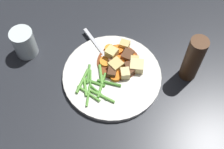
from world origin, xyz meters
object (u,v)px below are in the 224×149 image
at_px(carrot_slice_6, 106,61).
at_px(potato_chunk_5, 112,53).
at_px(meat_chunk_2, 111,74).
at_px(meat_chunk_3, 130,71).
at_px(meat_chunk_4, 130,66).
at_px(carrot_slice_3, 119,61).
at_px(potato_chunk_0, 125,73).
at_px(water_glass, 24,43).
at_px(carrot_slice_0, 109,49).
at_px(potato_chunk_4, 125,45).
at_px(potato_chunk_2, 116,65).
at_px(carrot_slice_4, 131,59).
at_px(carrot_slice_5, 118,50).
at_px(carrot_slice_1, 115,76).
at_px(potato_chunk_1, 137,66).
at_px(pepper_mill, 193,59).
at_px(meat_chunk_0, 112,62).
at_px(carrot_slice_2, 124,67).
at_px(dinner_plate, 112,76).
at_px(meat_chunk_1, 126,55).
at_px(potato_chunk_3, 135,61).
at_px(fork, 100,49).

xyz_separation_m(carrot_slice_6, potato_chunk_5, (0.03, -0.00, 0.01)).
xyz_separation_m(meat_chunk_2, meat_chunk_3, (0.04, -0.04, 0.00)).
bearing_deg(meat_chunk_4, carrot_slice_3, 88.52).
bearing_deg(meat_chunk_3, potato_chunk_0, 160.85).
distance_m(carrot_slice_6, water_glass, 0.24).
relative_size(carrot_slice_0, potato_chunk_4, 1.04).
height_order(potato_chunk_2, potato_chunk_4, potato_chunk_2).
height_order(meat_chunk_3, water_glass, water_glass).
height_order(carrot_slice_4, carrot_slice_5, same).
relative_size(potato_chunk_5, water_glass, 0.38).
height_order(carrot_slice_1, potato_chunk_1, potato_chunk_1).
bearing_deg(meat_chunk_4, carrot_slice_5, 66.02).
height_order(potato_chunk_4, pepper_mill, pepper_mill).
height_order(carrot_slice_1, pepper_mill, pepper_mill).
bearing_deg(meat_chunk_0, potato_chunk_0, -98.92).
relative_size(carrot_slice_6, potato_chunk_1, 0.92).
bearing_deg(carrot_slice_2, carrot_slice_3, 65.03).
bearing_deg(potato_chunk_0, meat_chunk_2, 126.82).
distance_m(carrot_slice_6, potato_chunk_1, 0.09).
xyz_separation_m(dinner_plate, carrot_slice_1, (-0.00, -0.01, 0.01)).
distance_m(carrot_slice_0, carrot_slice_6, 0.05).
xyz_separation_m(carrot_slice_3, carrot_slice_6, (-0.03, 0.03, -0.00)).
distance_m(carrot_slice_1, meat_chunk_3, 0.04).
distance_m(dinner_plate, water_glass, 0.27).
relative_size(carrot_slice_6, meat_chunk_0, 1.63).
bearing_deg(meat_chunk_1, potato_chunk_5, 126.53).
xyz_separation_m(carrot_slice_3, carrot_slice_5, (0.03, 0.03, 0.00)).
bearing_deg(dinner_plate, meat_chunk_4, -31.19).
bearing_deg(meat_chunk_4, potato_chunk_5, 89.58).
relative_size(carrot_slice_2, meat_chunk_4, 0.81).
height_order(dinner_plate, meat_chunk_4, meat_chunk_4).
relative_size(dinner_plate, pepper_mill, 1.83).
distance_m(meat_chunk_4, pepper_mill, 0.17).
height_order(potato_chunk_3, meat_chunk_4, same).
height_order(potato_chunk_3, meat_chunk_0, potato_chunk_3).
bearing_deg(meat_chunk_2, fork, 57.02).
relative_size(potato_chunk_0, potato_chunk_2, 0.80).
xyz_separation_m(carrot_slice_0, carrot_slice_5, (0.01, -0.02, 0.00)).
bearing_deg(carrot_slice_1, carrot_slice_5, 32.43).
xyz_separation_m(potato_chunk_0, potato_chunk_5, (0.03, 0.07, 0.00)).
height_order(potato_chunk_2, meat_chunk_2, potato_chunk_2).
bearing_deg(potato_chunk_3, potato_chunk_5, 109.33).
xyz_separation_m(dinner_plate, meat_chunk_3, (0.04, -0.04, 0.02)).
bearing_deg(carrot_slice_0, meat_chunk_2, -139.62).
bearing_deg(potato_chunk_2, carrot_slice_0, 54.13).
relative_size(carrot_slice_6, meat_chunk_3, 1.47).
xyz_separation_m(potato_chunk_5, water_glass, (-0.13, 0.22, 0.01)).
bearing_deg(potato_chunk_0, meat_chunk_4, 5.67).
height_order(potato_chunk_0, pepper_mill, pepper_mill).
distance_m(carrot_slice_0, carrot_slice_1, 0.10).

